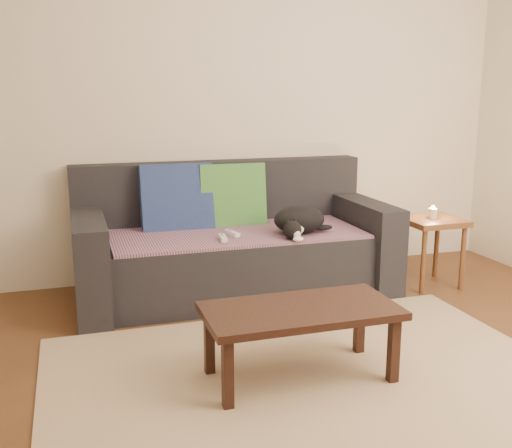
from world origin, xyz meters
name	(u,v)px	position (x,y,z in m)	size (l,w,h in m)	color
ground	(325,398)	(0.00, 0.00, 0.00)	(4.50, 4.50, 0.00)	brown
back_wall	(216,99)	(0.00, 2.00, 1.30)	(4.50, 0.04, 2.60)	beige
sofa	(233,248)	(0.00, 1.57, 0.31)	(2.10, 0.94, 0.87)	#232328
throw_blanket	(236,233)	(0.00, 1.48, 0.43)	(1.66, 0.74, 0.02)	#452B51
cushion_navy	(177,200)	(-0.35, 1.74, 0.63)	(0.49, 0.12, 0.49)	#121D50
cushion_green	(232,197)	(0.04, 1.74, 0.63)	(0.47, 0.12, 0.47)	#0D5549
cat	(299,221)	(0.38, 1.31, 0.53)	(0.43, 0.41, 0.18)	black
wii_remote_a	(232,233)	(-0.05, 1.38, 0.46)	(0.15, 0.04, 0.03)	white
wii_remote_b	(223,238)	(-0.14, 1.28, 0.46)	(0.15, 0.04, 0.03)	white
side_table	(432,230)	(1.37, 1.27, 0.40)	(0.39, 0.39, 0.49)	brown
candle	(433,213)	(1.37, 1.27, 0.53)	(0.06, 0.06, 0.09)	beige
rug	(312,382)	(0.00, 0.15, 0.01)	(2.50, 1.80, 0.01)	tan
coffee_table	(301,316)	(-0.04, 0.21, 0.32)	(0.92, 0.46, 0.37)	black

